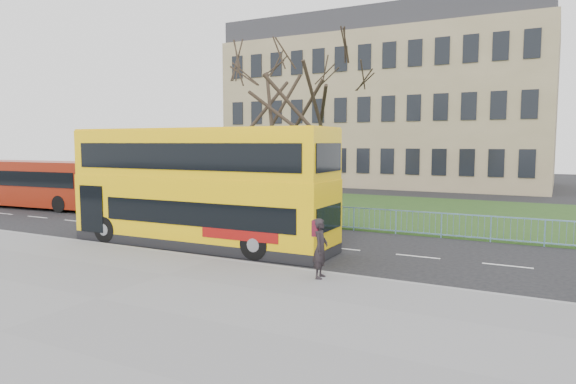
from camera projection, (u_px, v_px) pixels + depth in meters
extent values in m
plane|color=black|center=(241.00, 253.00, 19.15)|extent=(120.00, 120.00, 0.00)
cube|color=slate|center=(97.00, 300.00, 13.21)|extent=(80.00, 10.50, 0.12)
cube|color=gray|center=(216.00, 259.00, 17.78)|extent=(80.00, 0.20, 0.14)
cube|color=#1F3914|center=(367.00, 208.00, 31.73)|extent=(80.00, 15.40, 0.08)
cube|color=#8A7A58|center=(389.00, 114.00, 51.59)|extent=(30.00, 15.00, 14.00)
cube|color=yellow|center=(200.00, 211.00, 20.37)|extent=(11.04, 2.85, 2.04)
cube|color=yellow|center=(200.00, 181.00, 20.25)|extent=(11.04, 2.85, 0.35)
cube|color=yellow|center=(200.00, 153.00, 20.14)|extent=(10.98, 2.80, 1.83)
cube|color=black|center=(193.00, 214.00, 18.91)|extent=(8.47, 0.23, 0.89)
cube|color=black|center=(179.00, 156.00, 19.00)|extent=(10.10, 0.26, 0.99)
cylinder|color=black|center=(106.00, 229.00, 21.15)|extent=(1.09, 0.32, 1.09)
cylinder|color=black|center=(255.00, 245.00, 17.97)|extent=(1.09, 0.32, 1.09)
cube|color=maroon|center=(32.00, 183.00, 32.47)|extent=(11.30, 3.39, 2.73)
cube|color=black|center=(14.00, 178.00, 31.26)|extent=(9.59, 0.79, 0.91)
cylinder|color=black|center=(60.00, 204.00, 30.11)|extent=(1.03, 0.34, 1.01)
imported|color=black|center=(320.00, 248.00, 15.09)|extent=(0.52, 0.71, 1.77)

